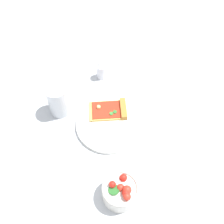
% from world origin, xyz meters
% --- Properties ---
extents(ground_plane, '(2.40, 2.40, 0.00)m').
position_xyz_m(ground_plane, '(0.00, 0.00, 0.00)').
color(ground_plane, silver).
rests_on(ground_plane, ground).
extents(plate, '(0.23, 0.23, 0.01)m').
position_xyz_m(plate, '(-0.02, -0.02, 0.01)').
color(plate, white).
rests_on(plate, ground_plane).
extents(pizza_slice_main, '(0.15, 0.15, 0.02)m').
position_xyz_m(pizza_slice_main, '(-0.06, -0.05, 0.02)').
color(pizza_slice_main, '#E5B256').
rests_on(pizza_slice_main, plate).
extents(salad_bowl, '(0.11, 0.11, 0.08)m').
position_xyz_m(salad_bowl, '(0.14, 0.17, 0.04)').
color(salad_bowl, white).
rests_on(salad_bowl, ground_plane).
extents(soda_glass, '(0.07, 0.07, 0.12)m').
position_xyz_m(soda_glass, '(0.05, -0.19, 0.06)').
color(soda_glass, silver).
rests_on(soda_glass, ground_plane).
extents(paper_napkin, '(0.14, 0.15, 0.00)m').
position_xyz_m(paper_napkin, '(-0.26, 0.06, 0.00)').
color(paper_napkin, white).
rests_on(paper_napkin, ground_plane).
extents(pepper_shaker, '(0.04, 0.04, 0.07)m').
position_xyz_m(pepper_shaker, '(-0.16, -0.19, 0.04)').
color(pepper_shaker, silver).
rests_on(pepper_shaker, ground_plane).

